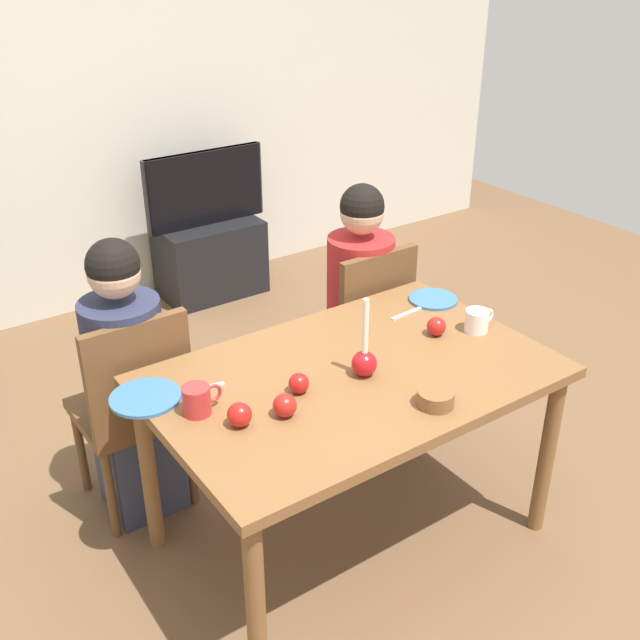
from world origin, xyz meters
The scene contains 21 objects.
ground_plane centered at (0.00, 0.00, 0.00)m, with size 7.68×7.68×0.00m, color brown.
back_wall centered at (0.00, 2.60, 1.30)m, with size 6.40×0.10×2.60m, color beige.
dining_table centered at (0.00, 0.00, 0.67)m, with size 1.40×0.90×0.75m.
chair_left centered at (-0.59, 0.61, 0.51)m, with size 0.40×0.40×0.90m.
chair_right centered at (0.53, 0.61, 0.51)m, with size 0.40×0.40×0.90m.
person_left_child centered at (-0.59, 0.64, 0.57)m, with size 0.30×0.30×1.17m.
person_right_child centered at (0.53, 0.64, 0.57)m, with size 0.30×0.30×1.17m.
tv_stand centered at (0.60, 2.30, 0.24)m, with size 0.64×0.40×0.48m, color black.
tv centered at (0.60, 2.30, 0.71)m, with size 0.79×0.05×0.46m.
candle_centerpiece centered at (0.02, -0.04, 0.81)m, with size 0.09×0.09×0.29m.
plate_left centered at (-0.66, 0.25, 0.76)m, with size 0.24×0.24×0.01m, color teal.
plate_right centered at (0.62, 0.26, 0.76)m, with size 0.20×0.20×0.01m, color teal.
mug_left centered at (-0.56, 0.08, 0.80)m, with size 0.14×0.09×0.10m.
mug_right centered at (0.58, -0.03, 0.79)m, with size 0.13×0.09×0.09m.
fork_left centered at (-0.49, 0.21, 0.75)m, with size 0.18×0.01×0.01m, color silver.
fork_right centered at (0.46, 0.23, 0.75)m, with size 0.18×0.01×0.01m, color silver.
bowl_walnuts centered at (0.10, -0.32, 0.78)m, with size 0.12×0.12×0.05m, color brown.
apple_near_candle centered at (-0.23, 0.00, 0.79)m, with size 0.07×0.07×0.07m, color #B41715.
apple_by_left_plate centered at (-0.34, -0.09, 0.79)m, with size 0.08×0.08×0.08m, color #AD1D17.
apple_by_right_mug centered at (-0.48, -0.05, 0.79)m, with size 0.08×0.08×0.08m, color red.
apple_far_edge centered at (0.42, 0.04, 0.79)m, with size 0.07×0.07×0.07m, color #B21C17.
Camera 1 is at (-1.37, -1.77, 2.12)m, focal length 42.06 mm.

